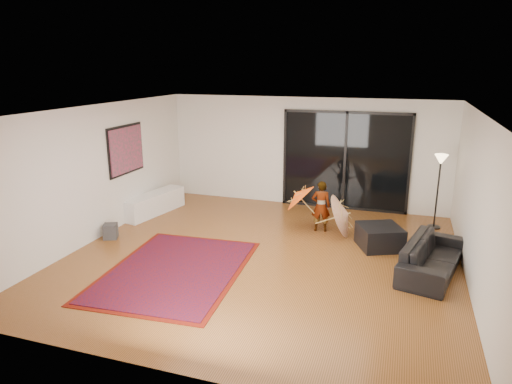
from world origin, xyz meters
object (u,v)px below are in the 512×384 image
at_px(sofa, 432,257).
at_px(child, 321,206).
at_px(ottoman, 380,237).
at_px(media_console, 154,203).

distance_m(sofa, child, 2.62).
xyz_separation_m(sofa, child, (-2.19, 1.42, 0.26)).
distance_m(ottoman, child, 1.43).
bearing_deg(child, ottoman, 145.83).
distance_m(media_console, child, 4.02).
height_order(ottoman, child, child).
bearing_deg(sofa, ottoman, 60.36).
relative_size(sofa, child, 1.78).
bearing_deg(ottoman, media_console, 174.62).
bearing_deg(child, media_console, -9.55).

